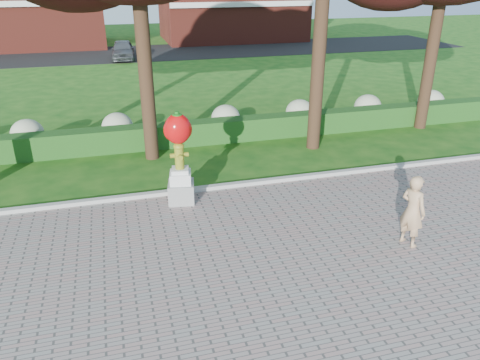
{
  "coord_description": "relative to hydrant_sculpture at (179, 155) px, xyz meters",
  "views": [
    {
      "loc": [
        -3.07,
        -8.63,
        5.63
      ],
      "look_at": [
        -0.39,
        1.0,
        1.15
      ],
      "focal_mm": 35.0,
      "sensor_mm": 36.0,
      "label": 1
    }
  ],
  "objects": [
    {
      "name": "building_left",
      "position": [
        -8.42,
        31.51,
        2.16
      ],
      "size": [
        14.0,
        8.0,
        7.0
      ],
      "primitive_type": "cube",
      "color": "maroon",
      "rests_on": "ground"
    },
    {
      "name": "lawn_hedge",
      "position": [
        1.58,
        4.51,
        -0.94
      ],
      "size": [
        24.0,
        0.7,
        0.8
      ],
      "primitive_type": "cube",
      "color": "#123F15",
      "rests_on": "ground"
    },
    {
      "name": "curb",
      "position": [
        1.58,
        0.51,
        -1.27
      ],
      "size": [
        40.0,
        0.18,
        0.15
      ],
      "primitive_type": "cube",
      "color": "#ADADA5",
      "rests_on": "ground"
    },
    {
      "name": "hydrant_sculpture",
      "position": [
        0.0,
        0.0,
        0.0
      ],
      "size": [
        0.77,
        0.77,
        2.46
      ],
      "rotation": [
        0.0,
        0.0,
        -0.18
      ],
      "color": "gray",
      "rests_on": "walkway"
    },
    {
      "name": "hydrangea_row",
      "position": [
        2.15,
        5.51,
        -0.79
      ],
      "size": [
        20.1,
        1.1,
        0.99
      ],
      "color": "#ABB68B",
      "rests_on": "ground"
    },
    {
      "name": "street",
      "position": [
        1.58,
        25.51,
        -1.33
      ],
      "size": [
        50.0,
        8.0,
        0.02
      ],
      "primitive_type": "cube",
      "color": "black",
      "rests_on": "ground"
    },
    {
      "name": "woman",
      "position": [
        4.54,
        -3.46,
        -0.47
      ],
      "size": [
        0.57,
        0.7,
        1.66
      ],
      "primitive_type": "imported",
      "rotation": [
        0.0,
        0.0,
        1.89
      ],
      "color": "tan",
      "rests_on": "walkway"
    },
    {
      "name": "building_right",
      "position": [
        9.58,
        31.51,
        1.86
      ],
      "size": [
        12.0,
        8.0,
        6.4
      ],
      "primitive_type": "cube",
      "color": "maroon",
      "rests_on": "ground"
    },
    {
      "name": "parked_car",
      "position": [
        -0.4,
        22.97,
        -0.68
      ],
      "size": [
        1.72,
        3.85,
        1.29
      ],
      "primitive_type": "imported",
      "rotation": [
        0.0,
        0.0,
        -0.05
      ],
      "color": "#45494E",
      "rests_on": "street"
    },
    {
      "name": "ground",
      "position": [
        1.58,
        -2.49,
        -1.34
      ],
      "size": [
        100.0,
        100.0,
        0.0
      ],
      "primitive_type": "plane",
      "color": "#154B12",
      "rests_on": "ground"
    }
  ]
}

